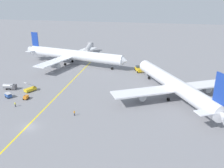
# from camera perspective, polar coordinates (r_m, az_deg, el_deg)

# --- Properties ---
(ground_plane) EXTENTS (600.00, 600.00, 0.00)m
(ground_plane) POSITION_cam_1_polar(r_m,az_deg,el_deg) (68.68, -19.81, -10.07)
(ground_plane) COLOR gray
(taxiway_stripe) EXTENTS (9.82, 119.68, 0.01)m
(taxiway_stripe) POSITION_cam_1_polar(r_m,az_deg,el_deg) (76.84, -16.84, -6.33)
(taxiway_stripe) COLOR yellow
(taxiway_stripe) RESTS_ON ground
(airliner_at_gate_left) EXTENTS (61.05, 49.29, 15.75)m
(airliner_at_gate_left) POSITION_cam_1_polar(r_m,az_deg,el_deg) (124.92, -9.61, 7.13)
(airliner_at_gate_left) COLOR white
(airliner_at_gate_left) RESTS_ON ground
(airliner_being_pushed) EXTENTS (43.43, 48.86, 15.60)m
(airliner_being_pushed) POSITION_cam_1_polar(r_m,az_deg,el_deg) (84.64, 15.11, -0.08)
(airliner_being_pushed) COLOR silver
(airliner_being_pushed) RESTS_ON ground
(pushback_tug) EXTENTS (5.32, 8.73, 2.93)m
(pushback_tug) POSITION_cam_1_polar(r_m,az_deg,el_deg) (112.93, 6.77, 3.74)
(pushback_tug) COLOR gold
(pushback_tug) RESTS_ON ground
(gse_stair_truck_yellow) EXTENTS (3.59, 4.93, 4.06)m
(gse_stair_truck_yellow) POSITION_cam_1_polar(r_m,az_deg,el_deg) (93.40, -19.67, -1.12)
(gse_stair_truck_yellow) COLOR gold
(gse_stair_truck_yellow) RESTS_ON ground
(gse_baggage_cart_trailing) EXTENTS (3.15, 2.64, 1.71)m
(gse_baggage_cart_trailing) POSITION_cam_1_polar(r_m,az_deg,el_deg) (90.49, -24.41, -2.60)
(gse_baggage_cart_trailing) COLOR #2D5199
(gse_baggage_cart_trailing) RESTS_ON ground
(gse_fuel_bowser_stubby) EXTENTS (5.12, 2.58, 2.40)m
(gse_fuel_bowser_stubby) POSITION_cam_1_polar(r_m,az_deg,el_deg) (98.09, -24.02, -0.52)
(gse_fuel_bowser_stubby) COLOR gray
(gse_fuel_bowser_stubby) RESTS_ON ground
(gse_gpu_cart_small) EXTENTS (1.78, 2.23, 1.90)m
(gse_gpu_cart_small) POSITION_cam_1_polar(r_m,az_deg,el_deg) (86.68, -20.61, -3.09)
(gse_gpu_cart_small) COLOR orange
(gse_gpu_cart_small) RESTS_ON ground
(ground_crew_ramp_agent_by_cones) EXTENTS (0.49, 0.36, 1.69)m
(ground_crew_ramp_agent_by_cones) POSITION_cam_1_polar(r_m,az_deg,el_deg) (82.18, -22.95, -4.65)
(ground_crew_ramp_agent_by_cones) COLOR black
(ground_crew_ramp_agent_by_cones) RESTS_ON ground
(ground_crew_marshaller_foreground) EXTENTS (0.42, 0.41, 1.70)m
(ground_crew_marshaller_foreground) POSITION_cam_1_polar(r_m,az_deg,el_deg) (71.14, -9.34, -7.11)
(ground_crew_marshaller_foreground) COLOR black
(ground_crew_marshaller_foreground) RESTS_ON ground
(jet_bridge) EXTENTS (7.83, 23.00, 6.25)m
(jet_bridge) POSITION_cam_1_polar(r_m,az_deg,el_deg) (147.79, -5.76, 9.05)
(jet_bridge) COLOR #B7B7BC
(jet_bridge) RESTS_ON ground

